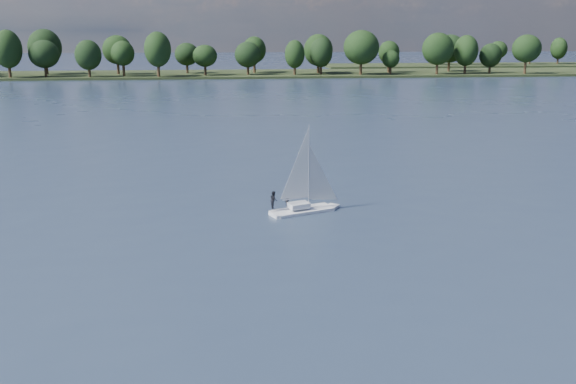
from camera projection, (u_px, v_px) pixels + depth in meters
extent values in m
plane|color=#233342|center=(197.00, 117.00, 117.12)|extent=(700.00, 700.00, 0.00)
cube|color=black|center=(206.00, 75.00, 225.08)|extent=(660.00, 40.00, 1.50)
cube|color=black|center=(566.00, 65.00, 288.07)|extent=(220.00, 30.00, 1.40)
cube|color=silver|center=(303.00, 213.00, 55.52)|extent=(6.26, 3.83, 0.71)
cube|color=silver|center=(303.00, 205.00, 55.35)|extent=(2.05, 1.66, 0.45)
cylinder|color=#B2B2B9|center=(303.00, 167.00, 54.53)|extent=(0.11, 0.11, 7.13)
imported|color=black|center=(287.00, 197.00, 55.41)|extent=(0.53, 0.65, 1.54)
imported|color=black|center=(274.00, 200.00, 54.55)|extent=(0.67, 0.81, 1.54)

